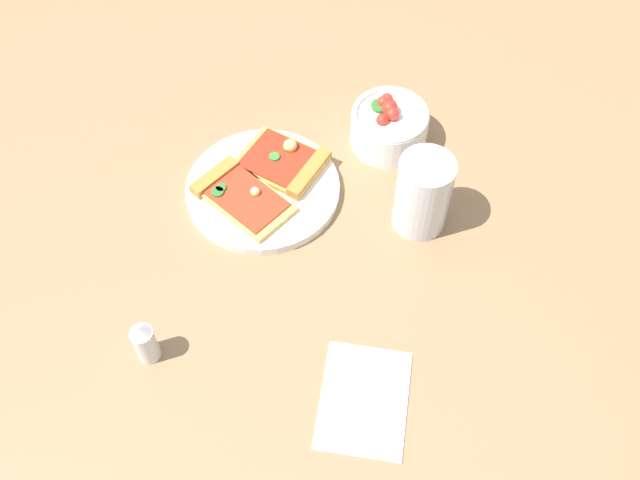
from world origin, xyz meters
name	(u,v)px	position (x,y,z in m)	size (l,w,h in m)	color
ground_plane	(281,207)	(0.00, 0.00, 0.00)	(2.40, 2.40, 0.00)	#93704C
plate	(263,189)	(0.03, -0.02, 0.01)	(0.22, 0.22, 0.01)	white
pizza_slice_near	(287,163)	(0.02, -0.06, 0.02)	(0.13, 0.11, 0.03)	gold
pizza_slice_far	(239,194)	(0.06, 0.01, 0.02)	(0.16, 0.12, 0.02)	#E5B256
salad_bowl	(389,126)	(-0.10, -0.18, 0.03)	(0.11, 0.11, 0.08)	white
soda_glass	(422,196)	(-0.19, -0.05, 0.05)	(0.07, 0.07, 0.12)	silver
paper_napkin	(364,399)	(-0.20, 0.23, 0.00)	(0.10, 0.14, 0.00)	silver
pepper_shaker	(145,342)	(0.06, 0.27, 0.03)	(0.03, 0.03, 0.07)	silver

